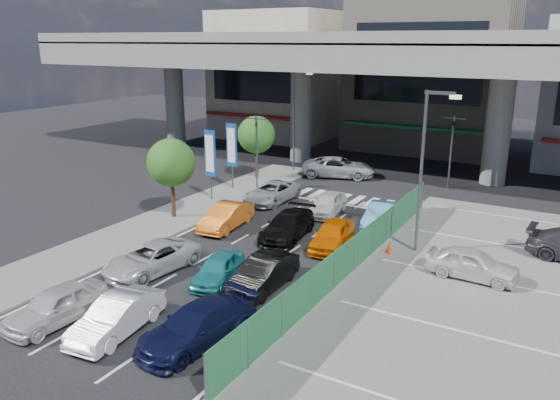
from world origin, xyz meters
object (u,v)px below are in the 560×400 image
Objects in this scene: signboard_far at (232,147)px; tree_far at (256,135)px; street_lamp_right at (426,159)px; sedan_white_front_mid at (328,204)px; parked_sedan_white at (472,264)px; traffic_cone at (389,247)px; street_lamp_left at (296,112)px; taxi_teal_mid at (218,269)px; tree_near at (171,163)px; minivan_navy_back at (197,325)px; signboard_near at (210,156)px; van_white_back_left at (56,305)px; kei_truck_front_right at (380,215)px; taxi_orange_left at (226,216)px; traffic_light_right at (453,134)px; traffic_light_left at (256,134)px; crossing_wagon_silver at (339,167)px; hatch_black_mid_right at (263,274)px; wagon_silver_front_left at (272,192)px; hatch_white_back_mid at (117,316)px; sedan_white_mid_left at (152,258)px; sedan_black_mid at (288,226)px; taxi_orange_right at (332,235)px.

signboard_far is 0.98× the size of tree_far.
sedan_white_front_mid is at bearing 153.51° from street_lamp_right.
traffic_cone is at bearing 79.05° from parked_sedan_white.
street_lamp_left is at bearing 133.35° from traffic_cone.
parked_sedan_white reaches higher than taxi_teal_mid.
tree_near is (0.60, -6.99, 0.32)m from signboard_far.
street_lamp_right is at bearing -41.63° from street_lamp_left.
signboard_near is at bearing 134.91° from minivan_navy_back.
sedan_white_front_mid is at bearing 82.02° from van_white_back_left.
tree_near reaches higher than kei_truck_front_right.
taxi_orange_left is 9.28m from traffic_cone.
street_lamp_left is 1.67× the size of tree_near.
minivan_navy_back is (-2.61, -25.30, -3.25)m from traffic_light_right.
kei_truck_front_right is at bearing -25.36° from tree_far.
crossing_wagon_silver is at bearing 60.11° from traffic_light_left.
traffic_light_left reaches higher than taxi_teal_mid.
traffic_cone is (3.37, 6.46, -0.32)m from hatch_black_mid_right.
minivan_navy_back reaches higher than wagon_silver_front_left.
wagon_silver_front_left is 7.83m from kei_truck_front_right.
signboard_near reaches higher than taxi_teal_mid.
hatch_black_mid_right is (2.64, 5.76, 0.01)m from hatch_white_back_mid.
parked_sedan_white reaches higher than taxi_orange_left.
van_white_back_left is 0.85× the size of minivan_navy_back.
sedan_white_mid_left is 1.21× the size of sedan_white_front_mid.
parked_sedan_white is (9.65, -0.51, 0.06)m from sedan_black_mid.
van_white_back_left reaches higher than sedan_white_mid_left.
signboard_far is at bearing 70.96° from parked_sedan_white.
street_lamp_right is 17.27m from tree_far.
tree_near is 0.87× the size of crossing_wagon_silver.
signboard_far is at bearing -86.74° from tree_far.
minivan_navy_back is at bearing -109.21° from street_lamp_right.
traffic_light_right is 19.53m from tree_near.
sedan_white_mid_left is 1.16× the size of taxi_orange_right.
minivan_navy_back is (5.52, 1.48, 0.00)m from van_white_back_left.
signboard_near is 1.20× the size of kei_truck_front_right.
street_lamp_left is 21.41m from taxi_teal_mid.
street_lamp_right is at bearing 40.59° from traffic_cone.
traffic_cone is (1.89, -3.89, -0.27)m from kei_truck_front_right.
signboard_near is 0.98× the size of tree_far.
traffic_light_right reaches higher than hatch_black_mid_right.
hatch_white_back_mid is (-7.21, -13.25, -4.09)m from street_lamp_right.
traffic_light_right is 1.26× the size of hatch_white_back_mid.
taxi_teal_mid is at bearing -97.56° from sedan_white_front_mid.
sedan_white_mid_left is 14.40m from parked_sedan_white.
taxi_orange_right is (-2.33, -14.67, -3.25)m from traffic_light_right.
tree_near is 1.01× the size of minivan_navy_back.
tree_near is (-0.80, -8.00, -0.55)m from traffic_light_left.
taxi_orange_right is at bearing -69.67° from sedan_white_front_mid.
minivan_navy_back is (10.49, -17.30, -2.37)m from signboard_far.
sedan_white_mid_left is at bearing -56.81° from tree_near.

